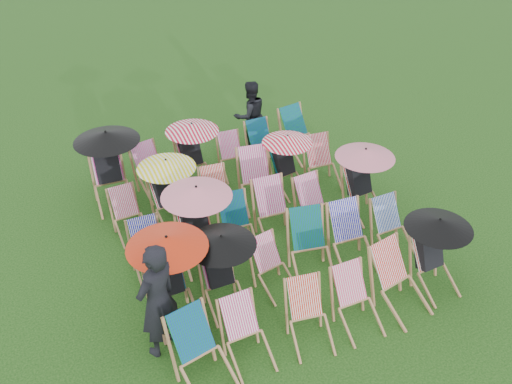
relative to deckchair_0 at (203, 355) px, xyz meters
name	(u,v)px	position (x,y,z in m)	size (l,w,h in m)	color
ground	(262,241)	(1.97, 2.33, -0.50)	(100.00, 100.00, 0.00)	black
deckchair_0	(203,355)	(0.00, 0.00, 0.00)	(0.83, 1.03, 1.00)	#A2734B
deckchair_1	(247,336)	(0.68, 0.10, -0.06)	(0.61, 0.84, 0.89)	#A2734B
deckchair_2	(310,317)	(1.63, 0.04, -0.06)	(0.71, 0.90, 0.89)	#A2734B
deckchair_3	(358,302)	(2.40, -0.01, -0.05)	(0.59, 0.83, 0.90)	#A2734B
deckchair_4	(401,281)	(3.20, 0.03, 0.00)	(0.83, 1.04, 1.01)	#A2734B
deckchair_5	(436,253)	(3.95, 0.19, 0.15)	(1.05, 1.10, 1.24)	#A2734B
deckchair_6	(170,278)	(0.00, 1.33, 0.24)	(1.19, 1.24, 1.41)	#A2734B
deckchair_7	(222,271)	(0.79, 1.23, 0.15)	(1.05, 1.09, 1.24)	#A2734B
deckchair_8	(274,267)	(1.65, 1.23, -0.09)	(0.68, 0.85, 0.83)	#A2734B
deckchair_9	(312,248)	(2.36, 1.28, 0.01)	(0.85, 1.06, 1.02)	#A2734B
deckchair_10	(352,238)	(3.11, 1.22, 0.00)	(0.72, 0.96, 1.00)	#A2734B
deckchair_11	(394,228)	(3.93, 1.19, -0.05)	(0.61, 0.84, 0.90)	#A2734B
deckchair_12	(150,252)	(-0.02, 2.37, -0.06)	(0.60, 0.83, 0.89)	#A2734B
deckchair_13	(198,224)	(0.82, 2.39, 0.23)	(1.17, 1.22, 1.39)	#A2734B
deckchair_14	(238,225)	(1.54, 2.39, -0.05)	(0.67, 0.88, 0.91)	#A2734B
deckchair_15	(275,213)	(2.27, 2.40, -0.01)	(0.71, 0.95, 0.99)	#A2734B
deckchair_16	(316,206)	(3.05, 2.32, -0.04)	(0.67, 0.89, 0.91)	#A2734B
deckchair_17	(364,181)	(4.08, 2.37, 0.18)	(1.09, 1.16, 1.30)	#A2734B
deckchair_18	(129,215)	(-0.07, 3.55, -0.09)	(0.59, 0.79, 0.83)	#A2734B
deckchair_19	(169,191)	(0.72, 3.60, 0.16)	(1.06, 1.15, 1.26)	#A2734B
deckchair_20	(217,194)	(1.58, 3.46, -0.08)	(0.64, 0.84, 0.85)	#A2734B
deckchair_21	(258,180)	(2.43, 3.45, 0.01)	(0.82, 1.03, 1.03)	#A2734B
deckchair_22	(288,163)	(3.16, 3.63, 0.11)	(0.98, 1.07, 1.17)	#A2734B
deckchair_23	(323,164)	(3.89, 3.51, -0.03)	(0.69, 0.91, 0.94)	#A2734B
deckchair_24	(109,167)	(-0.10, 4.70, 0.27)	(1.23, 1.29, 1.46)	#A2734B
deckchair_25	(153,171)	(0.72, 4.68, -0.04)	(0.78, 0.96, 0.93)	#A2734B
deckchair_26	(194,153)	(1.58, 4.70, 0.17)	(1.07, 1.14, 1.27)	#A2734B
deckchair_27	(233,156)	(2.41, 4.63, -0.09)	(0.59, 0.79, 0.82)	#A2734B
deckchair_28	(264,146)	(3.14, 4.68, -0.05)	(0.62, 0.85, 0.91)	#A2734B
deckchair_29	(301,134)	(4.05, 4.71, 0.01)	(0.82, 1.04, 1.02)	#A2734B
person_left	(158,301)	(-0.33, 0.77, 0.43)	(0.68, 0.45, 1.86)	black
person_rear	(250,115)	(3.19, 5.48, 0.29)	(0.77, 0.60, 1.58)	black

